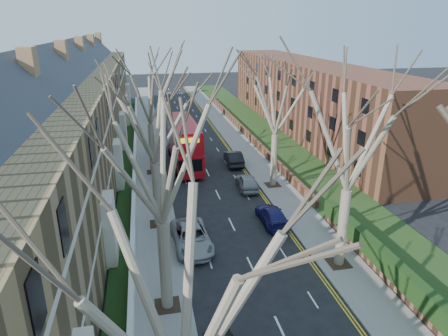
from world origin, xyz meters
TOP-DOWN VIEW (x-y plane):
  - pavement_left at (-6.00, 39.00)m, footprint 3.00×102.00m
  - pavement_right at (6.00, 39.00)m, footprint 3.00×102.00m
  - terrace_left at (-13.65, 31.00)m, footprint 9.70×78.00m
  - flats_right at (17.46, 43.00)m, footprint 13.97×54.00m
  - wall_hedge_right at (7.70, 2.00)m, footprint 0.70×24.00m
  - front_wall_left at (-7.65, 31.00)m, footprint 0.30×78.00m
  - grass_verge_right at (10.50, 39.00)m, footprint 6.00×102.00m
  - tree_left_near at (-5.70, -4.00)m, footprint 9.80×9.80m
  - tree_left_mid at (-5.70, 6.00)m, footprint 10.50×10.50m
  - tree_left_far at (-5.70, 16.00)m, footprint 10.15×10.15m
  - tree_left_dist at (-5.70, 28.00)m, footprint 10.50×10.50m
  - tree_right_mid at (5.70, 8.00)m, footprint 10.50×10.50m
  - tree_right_far at (5.70, 22.00)m, footprint 10.15×10.15m
  - double_decker_bus at (-2.12, 30.23)m, footprint 3.17×11.74m
  - car_left_far at (-3.54, 12.24)m, footprint 2.80×5.60m
  - car_right_near at (3.21, 14.55)m, footprint 1.90×4.60m
  - car_right_mid at (3.03, 21.82)m, footprint 1.94×4.37m
  - car_right_far at (3.34, 29.02)m, footprint 1.88×4.83m

SIDE VIEW (x-z plane):
  - pavement_left at x=-6.00m, z-range 0.00..0.12m
  - pavement_right at x=6.00m, z-range 0.00..0.12m
  - grass_verge_right at x=10.50m, z-range 0.12..0.18m
  - front_wall_left at x=-7.65m, z-range 0.12..1.12m
  - car_right_near at x=3.21m, z-range 0.00..1.33m
  - car_right_mid at x=3.03m, z-range 0.00..1.46m
  - car_left_far at x=-3.54m, z-range 0.00..1.52m
  - car_right_far at x=3.34m, z-range 0.00..1.57m
  - wall_hedge_right at x=7.70m, z-range 0.22..2.02m
  - double_decker_bus at x=-2.12m, z-range -0.03..4.82m
  - flats_right at x=17.46m, z-range -0.02..9.98m
  - terrace_left at x=-13.65m, z-range -1.27..12.33m
  - tree_left_near at x=-5.70m, z-range 2.06..15.79m
  - tree_left_far at x=-5.70m, z-range 2.13..16.35m
  - tree_right_far at x=5.70m, z-range 2.13..16.35m
  - tree_left_mid at x=-5.70m, z-range 2.20..16.91m
  - tree_right_mid at x=5.70m, z-range 2.20..16.91m
  - tree_left_dist at x=-5.70m, z-range 2.20..16.91m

